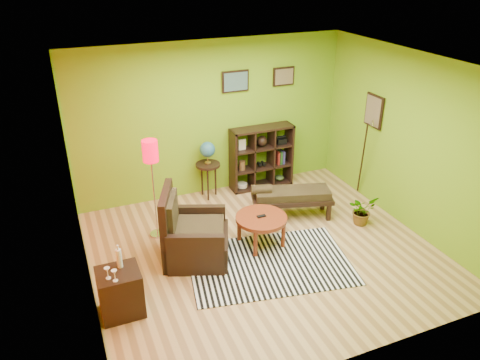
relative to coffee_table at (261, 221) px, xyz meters
name	(u,v)px	position (x,y,z in m)	size (l,w,h in m)	color
ground	(263,251)	(-0.05, -0.21, -0.42)	(5.00, 5.00, 0.00)	tan
room_shell	(259,141)	(-0.15, -0.20, 1.38)	(5.04, 4.54, 2.82)	#74A618
zebra_rug	(269,263)	(-0.10, -0.53, -0.41)	(2.32, 1.52, 0.01)	white
coffee_table	(261,221)	(0.00, 0.00, 0.00)	(0.79, 0.79, 0.50)	maroon
armchair	(192,238)	(-1.09, 0.06, -0.08)	(1.17, 1.16, 1.10)	black
side_cabinet	(120,292)	(-2.25, -0.73, -0.10)	(0.52, 0.47, 0.93)	black
floor_lamp	(151,160)	(-1.42, 0.87, 0.89)	(0.24, 0.24, 1.62)	silver
globe_table	(208,156)	(-0.23, 1.80, 0.40)	(0.44, 0.44, 1.08)	black
cube_shelf	(262,157)	(0.86, 1.82, 0.18)	(1.20, 0.35, 1.20)	black
bench	(290,196)	(0.80, 0.57, -0.02)	(1.42, 0.85, 0.62)	black
potted_plant	(361,213)	(1.80, -0.09, -0.22)	(0.45, 0.50, 0.39)	#26661E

